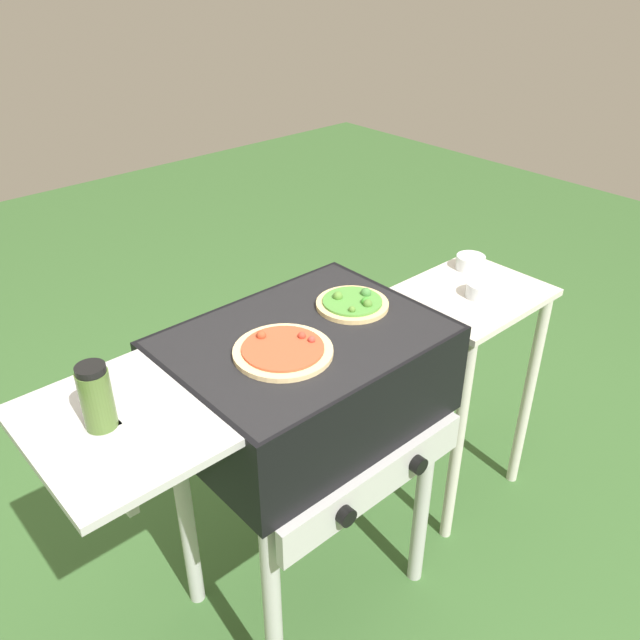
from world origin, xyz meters
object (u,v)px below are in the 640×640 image
at_px(prep_table, 463,354).
at_px(sauce_jar, 96,397).
at_px(topping_bowl_far, 470,263).
at_px(grill, 302,388).
at_px(topping_bowl_near, 482,290).
at_px(pizza_pepperoni, 283,350).
at_px(pizza_veggie, 353,303).

bearing_deg(prep_table, sauce_jar, 179.56).
bearing_deg(prep_table, topping_bowl_far, 38.47).
bearing_deg(grill, topping_bowl_near, -2.92).
relative_size(pizza_pepperoni, sauce_jar, 1.65).
relative_size(grill, prep_table, 1.23).
relative_size(grill, topping_bowl_far, 10.51).
xyz_separation_m(sauce_jar, topping_bowl_far, (1.28, 0.09, -0.17)).
relative_size(topping_bowl_near, topping_bowl_far, 1.02).
height_order(sauce_jar, topping_bowl_far, sauce_jar).
height_order(prep_table, topping_bowl_far, topping_bowl_far).
bearing_deg(grill, pizza_pepperoni, -161.09).
bearing_deg(grill, prep_table, 0.37).
xyz_separation_m(pizza_pepperoni, prep_table, (0.75, 0.03, -0.36)).
bearing_deg(grill, pizza_veggie, 7.18).
bearing_deg(sauce_jar, topping_bowl_near, -2.36).
height_order(pizza_pepperoni, sauce_jar, sauce_jar).
height_order(grill, topping_bowl_far, grill).
height_order(pizza_veggie, topping_bowl_far, pizza_veggie).
bearing_deg(prep_table, pizza_pepperoni, -177.75).
bearing_deg(topping_bowl_near, grill, 177.08).
xyz_separation_m(pizza_pepperoni, topping_bowl_near, (0.74, -0.01, -0.11)).
bearing_deg(topping_bowl_far, sauce_jar, -176.05).
bearing_deg(topping_bowl_far, pizza_pepperoni, -171.70).
distance_m(sauce_jar, topping_bowl_far, 1.30).
xyz_separation_m(pizza_pepperoni, topping_bowl_far, (0.87, 0.13, -0.11)).
xyz_separation_m(grill, pizza_pepperoni, (-0.07, -0.02, 0.15)).
distance_m(pizza_veggie, prep_table, 0.60).
distance_m(pizza_veggie, sauce_jar, 0.68).
xyz_separation_m(pizza_veggie, topping_bowl_far, (0.60, 0.08, -0.11)).
distance_m(pizza_veggie, topping_bowl_near, 0.49).
relative_size(pizza_veggie, topping_bowl_far, 2.00).
distance_m(prep_table, topping_bowl_far, 0.29).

